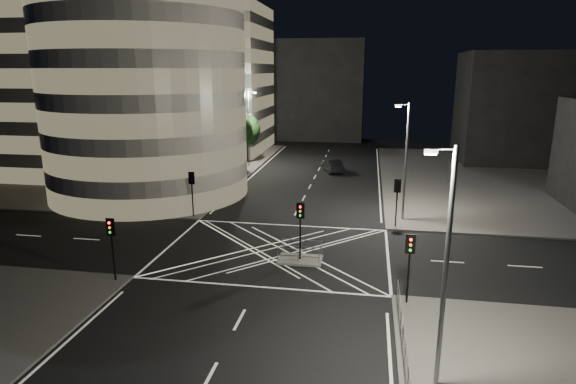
% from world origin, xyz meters
% --- Properties ---
extents(ground, '(120.00, 120.00, 0.00)m').
position_xyz_m(ground, '(0.00, 0.00, 0.00)').
color(ground, black).
rests_on(ground, ground).
extents(sidewalk_far_left, '(42.00, 42.00, 0.15)m').
position_xyz_m(sidewalk_far_left, '(-29.00, 27.00, 0.07)').
color(sidewalk_far_left, '#5A5754').
rests_on(sidewalk_far_left, ground).
extents(sidewalk_far_right, '(42.00, 42.00, 0.15)m').
position_xyz_m(sidewalk_far_right, '(29.00, 27.00, 0.07)').
color(sidewalk_far_right, '#5A5754').
rests_on(sidewalk_far_right, ground).
extents(central_island, '(3.00, 2.00, 0.15)m').
position_xyz_m(central_island, '(2.00, -1.50, 0.07)').
color(central_island, slate).
rests_on(central_island, ground).
extents(office_tower_curved, '(30.00, 29.00, 27.20)m').
position_xyz_m(office_tower_curved, '(-20.74, 18.74, 12.65)').
color(office_tower_curved, gray).
rests_on(office_tower_curved, sidewalk_far_left).
extents(office_block_rear, '(24.00, 16.00, 22.00)m').
position_xyz_m(office_block_rear, '(-22.00, 42.00, 11.15)').
color(office_block_rear, gray).
rests_on(office_block_rear, sidewalk_far_left).
extents(building_right_far, '(14.00, 12.00, 15.00)m').
position_xyz_m(building_right_far, '(26.00, 40.00, 7.65)').
color(building_right_far, black).
rests_on(building_right_far, sidewalk_far_right).
extents(building_far_end, '(18.00, 8.00, 18.00)m').
position_xyz_m(building_far_end, '(-4.00, 58.00, 9.00)').
color(building_far_end, black).
rests_on(building_far_end, ground).
extents(tree_a, '(4.37, 4.37, 6.53)m').
position_xyz_m(tree_a, '(-10.50, 9.00, 4.16)').
color(tree_a, black).
rests_on(tree_a, sidewalk_far_left).
extents(tree_b, '(4.78, 4.78, 7.75)m').
position_xyz_m(tree_b, '(-10.50, 15.00, 5.14)').
color(tree_b, black).
rests_on(tree_b, sidewalk_far_left).
extents(tree_c, '(4.39, 4.39, 7.26)m').
position_xyz_m(tree_c, '(-10.50, 21.00, 4.87)').
color(tree_c, black).
rests_on(tree_c, sidewalk_far_left).
extents(tree_d, '(4.49, 4.49, 7.53)m').
position_xyz_m(tree_d, '(-10.50, 27.00, 5.09)').
color(tree_d, black).
rests_on(tree_d, sidewalk_far_left).
extents(tree_e, '(3.74, 3.74, 6.57)m').
position_xyz_m(tree_e, '(-10.50, 33.00, 4.55)').
color(tree_e, black).
rests_on(tree_e, sidewalk_far_left).
extents(traffic_signal_fl, '(0.55, 0.22, 4.00)m').
position_xyz_m(traffic_signal_fl, '(-8.80, 6.80, 2.91)').
color(traffic_signal_fl, black).
rests_on(traffic_signal_fl, sidewalk_far_left).
extents(traffic_signal_nl, '(0.55, 0.22, 4.00)m').
position_xyz_m(traffic_signal_nl, '(-8.80, -6.80, 2.91)').
color(traffic_signal_nl, black).
rests_on(traffic_signal_nl, sidewalk_near_left).
extents(traffic_signal_fr, '(0.55, 0.22, 4.00)m').
position_xyz_m(traffic_signal_fr, '(8.80, 6.80, 2.91)').
color(traffic_signal_fr, black).
rests_on(traffic_signal_fr, sidewalk_far_right).
extents(traffic_signal_nr, '(0.55, 0.22, 4.00)m').
position_xyz_m(traffic_signal_nr, '(8.80, -6.80, 2.91)').
color(traffic_signal_nr, black).
rests_on(traffic_signal_nr, sidewalk_near_right).
extents(traffic_signal_island, '(0.55, 0.22, 4.00)m').
position_xyz_m(traffic_signal_island, '(2.00, -1.50, 2.91)').
color(traffic_signal_island, black).
rests_on(traffic_signal_island, central_island).
extents(street_lamp_left_near, '(1.25, 0.25, 10.00)m').
position_xyz_m(street_lamp_left_near, '(-9.44, 12.00, 5.54)').
color(street_lamp_left_near, slate).
rests_on(street_lamp_left_near, sidewalk_far_left).
extents(street_lamp_left_far, '(1.25, 0.25, 10.00)m').
position_xyz_m(street_lamp_left_far, '(-9.44, 30.00, 5.54)').
color(street_lamp_left_far, slate).
rests_on(street_lamp_left_far, sidewalk_far_left).
extents(street_lamp_right_far, '(1.25, 0.25, 10.00)m').
position_xyz_m(street_lamp_right_far, '(9.44, 9.00, 5.54)').
color(street_lamp_right_far, slate).
rests_on(street_lamp_right_far, sidewalk_far_right).
extents(street_lamp_right_near, '(1.25, 0.25, 10.00)m').
position_xyz_m(street_lamp_right_near, '(9.44, -14.00, 5.54)').
color(street_lamp_right_near, slate).
rests_on(street_lamp_right_near, sidewalk_near_right).
extents(railing_near_right, '(0.06, 11.70, 1.10)m').
position_xyz_m(railing_near_right, '(8.30, -12.15, 0.70)').
color(railing_near_right, slate).
rests_on(railing_near_right, sidewalk_near_right).
extents(railing_island_south, '(2.80, 0.06, 1.10)m').
position_xyz_m(railing_island_south, '(2.00, -2.40, 0.70)').
color(railing_island_south, slate).
rests_on(railing_island_south, central_island).
extents(railing_island_north, '(2.80, 0.06, 1.10)m').
position_xyz_m(railing_island_north, '(2.00, -0.60, 0.70)').
color(railing_island_north, slate).
rests_on(railing_island_north, central_island).
extents(sedan, '(3.24, 5.24, 1.63)m').
position_xyz_m(sedan, '(1.90, 28.51, 0.81)').
color(sedan, black).
rests_on(sedan, ground).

